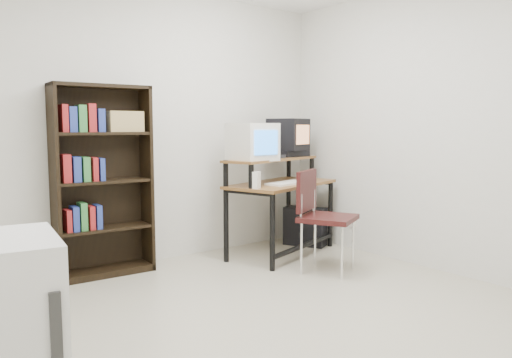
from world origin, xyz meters
TOP-DOWN VIEW (x-y plane):
  - floor at (0.00, 0.00)m, footprint 4.00×4.00m
  - back_wall at (0.00, 2.00)m, footprint 4.00×0.01m
  - right_wall at (2.00, 0.00)m, footprint 0.01×4.00m
  - computer_desk at (1.24, 1.47)m, footprint 1.35×0.95m
  - crt_monitor at (0.91, 1.48)m, footprint 0.41×0.42m
  - vcr at (1.53, 1.65)m, footprint 0.38×0.29m
  - crt_tv at (1.52, 1.66)m, footprint 0.45×0.44m
  - cd_spindle at (1.29, 1.52)m, footprint 0.16×0.16m
  - keyboard at (1.22, 1.32)m, footprint 0.50×0.30m
  - mousepad at (1.58, 1.47)m, footprint 0.23×0.20m
  - mouse at (1.57, 1.45)m, footprint 0.12×0.10m
  - desk_speaker at (0.75, 1.23)m, footprint 0.11×0.10m
  - pc_tower at (1.70, 1.58)m, footprint 0.38×0.49m
  - school_chair at (1.13, 0.78)m, footprint 0.61×0.61m
  - bookshelf at (-0.46, 1.85)m, footprint 0.84×0.31m
  - wall_outlet at (1.99, 1.15)m, footprint 0.02×0.08m

SIDE VIEW (x-z plane):
  - floor at x=0.00m, z-range -0.01..0.00m
  - pc_tower at x=1.70m, z-range 0.00..0.42m
  - wall_outlet at x=1.99m, z-range 0.24..0.36m
  - school_chair at x=1.13m, z-range 0.11..1.02m
  - computer_desk at x=1.24m, z-range 0.20..1.18m
  - mousepad at x=1.58m, z-range 0.72..0.73m
  - keyboard at x=1.22m, z-range 0.72..0.75m
  - mouse at x=1.57m, z-range 0.73..0.76m
  - desk_speaker at x=0.75m, z-range 0.72..0.89m
  - bookshelf at x=-0.46m, z-range 0.03..1.68m
  - cd_spindle at x=1.29m, z-range 0.97..1.02m
  - vcr at x=1.53m, z-range 0.97..1.05m
  - crt_monitor at x=0.91m, z-range 0.97..1.34m
  - crt_tv at x=1.52m, z-range 1.05..1.39m
  - back_wall at x=0.00m, z-range 0.00..2.60m
  - right_wall at x=2.00m, z-range 0.00..2.60m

